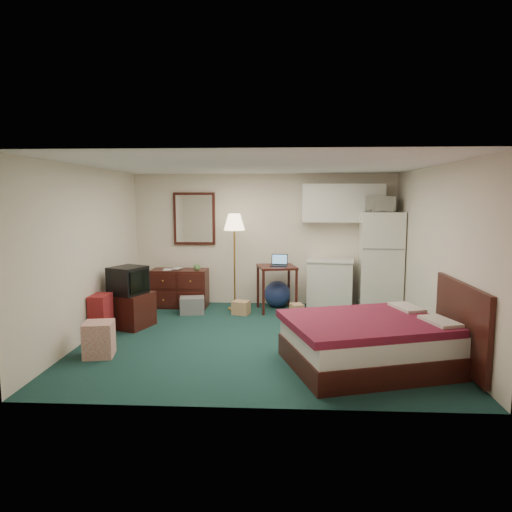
# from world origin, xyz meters

# --- Properties ---
(floor) EXTENTS (5.00, 4.50, 0.01)m
(floor) POSITION_xyz_m (0.00, 0.00, 0.00)
(floor) COLOR black
(floor) RESTS_ON ground
(ceiling) EXTENTS (5.00, 4.50, 0.01)m
(ceiling) POSITION_xyz_m (0.00, 0.00, 2.50)
(ceiling) COLOR beige
(ceiling) RESTS_ON walls
(walls) EXTENTS (5.01, 4.51, 2.50)m
(walls) POSITION_xyz_m (0.00, 0.00, 1.25)
(walls) COLOR beige
(walls) RESTS_ON floor
(mirror) EXTENTS (0.80, 0.06, 1.00)m
(mirror) POSITION_xyz_m (-1.35, 2.22, 1.65)
(mirror) COLOR white
(mirror) RESTS_ON walls
(upper_cabinets) EXTENTS (1.50, 0.35, 0.70)m
(upper_cabinets) POSITION_xyz_m (1.45, 2.08, 1.95)
(upper_cabinets) COLOR silver
(upper_cabinets) RESTS_ON walls
(headboard) EXTENTS (0.06, 1.56, 1.00)m
(headboard) POSITION_xyz_m (2.46, -1.07, 0.55)
(headboard) COLOR #370F0B
(headboard) RESTS_ON walls
(dresser) EXTENTS (1.05, 0.49, 0.71)m
(dresser) POSITION_xyz_m (-1.59, 1.88, 0.36)
(dresser) COLOR #370F0B
(dresser) RESTS_ON floor
(floor_lamp) EXTENTS (0.42, 0.42, 1.76)m
(floor_lamp) POSITION_xyz_m (-0.53, 1.74, 0.88)
(floor_lamp) COLOR #C18836
(floor_lamp) RESTS_ON floor
(desk) EXTENTS (0.77, 0.77, 0.83)m
(desk) POSITION_xyz_m (0.24, 1.68, 0.41)
(desk) COLOR #370F0B
(desk) RESTS_ON floor
(exercise_ball) EXTENTS (0.63, 0.63, 0.49)m
(exercise_ball) POSITION_xyz_m (0.25, 1.96, 0.25)
(exercise_ball) COLOR navy
(exercise_ball) RESTS_ON floor
(kitchen_counter) EXTENTS (0.89, 0.73, 0.89)m
(kitchen_counter) POSITION_xyz_m (1.23, 1.91, 0.44)
(kitchen_counter) COLOR silver
(kitchen_counter) RESTS_ON floor
(fridge) EXTENTS (0.79, 0.79, 1.79)m
(fridge) POSITION_xyz_m (2.13, 1.88, 0.90)
(fridge) COLOR white
(fridge) RESTS_ON floor
(bed) EXTENTS (2.17, 1.90, 0.59)m
(bed) POSITION_xyz_m (1.37, -1.07, 0.29)
(bed) COLOR maroon
(bed) RESTS_ON floor
(tv_stand) EXTENTS (0.71, 0.74, 0.54)m
(tv_stand) POSITION_xyz_m (-2.06, 0.50, 0.27)
(tv_stand) COLOR #370F0B
(tv_stand) RESTS_ON floor
(suitcase) EXTENTS (0.24, 0.39, 0.63)m
(suitcase) POSITION_xyz_m (-2.35, -0.01, 0.31)
(suitcase) COLOR maroon
(suitcase) RESTS_ON floor
(retail_box) EXTENTS (0.42, 0.42, 0.45)m
(retail_box) POSITION_xyz_m (-2.04, -0.88, 0.23)
(retail_box) COLOR silver
(retail_box) RESTS_ON floor
(file_bin) EXTENTS (0.48, 0.39, 0.30)m
(file_bin) POSITION_xyz_m (-1.26, 1.37, 0.15)
(file_bin) COLOR slate
(file_bin) RESTS_ON floor
(cardboard_box_a) EXTENTS (0.34, 0.31, 0.24)m
(cardboard_box_a) POSITION_xyz_m (-0.38, 1.37, 0.12)
(cardboard_box_a) COLOR #AA814F
(cardboard_box_a) RESTS_ON floor
(cardboard_box_b) EXTENTS (0.26, 0.29, 0.24)m
(cardboard_box_b) POSITION_xyz_m (0.59, 1.21, 0.12)
(cardboard_box_b) COLOR #AA814F
(cardboard_box_b) RESTS_ON floor
(laptop) EXTENTS (0.32, 0.27, 0.20)m
(laptop) POSITION_xyz_m (0.28, 1.65, 0.93)
(laptop) COLOR black
(laptop) RESTS_ON desk
(crt_tv) EXTENTS (0.64, 0.66, 0.44)m
(crt_tv) POSITION_xyz_m (-2.09, 0.45, 0.76)
(crt_tv) COLOR black
(crt_tv) RESTS_ON tv_stand
(microwave) EXTENTS (0.52, 0.30, 0.34)m
(microwave) POSITION_xyz_m (2.08, 1.85, 1.97)
(microwave) COLOR white
(microwave) RESTS_ON fridge
(book_a) EXTENTS (0.16, 0.03, 0.21)m
(book_a) POSITION_xyz_m (-1.86, 1.79, 0.82)
(book_a) COLOR #AA814F
(book_a) RESTS_ON dresser
(book_b) EXTENTS (0.16, 0.07, 0.22)m
(book_b) POSITION_xyz_m (-1.72, 1.93, 0.82)
(book_b) COLOR #AA814F
(book_b) RESTS_ON dresser
(mug) EXTENTS (0.14, 0.12, 0.13)m
(mug) POSITION_xyz_m (-1.24, 1.80, 0.78)
(mug) COLOR #649750
(mug) RESTS_ON dresser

